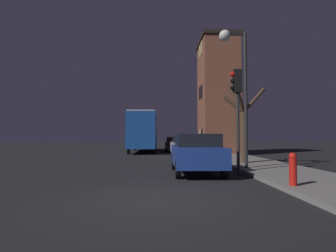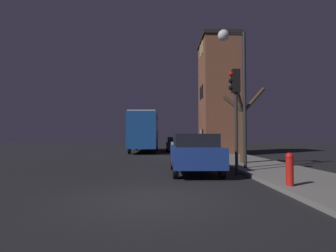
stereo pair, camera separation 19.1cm
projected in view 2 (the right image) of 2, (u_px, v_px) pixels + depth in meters
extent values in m
plane|color=black|center=(151.00, 199.00, 6.18)|extent=(120.00, 120.00, 0.00)
cube|color=brown|center=(218.00, 97.00, 22.39)|extent=(2.89, 4.10, 9.46)
cube|color=black|center=(218.00, 41.00, 22.59)|extent=(3.13, 4.34, 0.30)
cube|color=black|center=(202.00, 136.00, 21.72)|extent=(0.03, 0.70, 1.10)
cube|color=#E5C67F|center=(201.00, 136.00, 22.73)|extent=(0.03, 0.70, 1.10)
cube|color=black|center=(202.00, 91.00, 21.87)|extent=(0.03, 0.70, 1.10)
cube|color=black|center=(201.00, 93.00, 22.88)|extent=(0.03, 0.70, 1.10)
cube|color=#E5C67F|center=(202.00, 47.00, 22.02)|extent=(0.03, 0.70, 1.10)
cube|color=#E5C67F|center=(200.00, 51.00, 23.04)|extent=(0.03, 0.70, 1.10)
cylinder|color=#28282B|center=(245.00, 99.00, 11.41)|extent=(0.14, 0.14, 5.94)
cylinder|color=#28282B|center=(234.00, 34.00, 11.52)|extent=(0.90, 0.09, 0.09)
sphere|color=white|center=(224.00, 35.00, 11.51)|extent=(0.50, 0.50, 0.50)
cylinder|color=#28282B|center=(236.00, 133.00, 10.10)|extent=(0.12, 0.12, 3.19)
cube|color=black|center=(236.00, 81.00, 10.19)|extent=(0.30, 0.24, 0.90)
sphere|color=red|center=(231.00, 74.00, 10.19)|extent=(0.20, 0.20, 0.20)
sphere|color=black|center=(231.00, 81.00, 10.18)|extent=(0.20, 0.20, 0.20)
sphere|color=black|center=(231.00, 88.00, 10.17)|extent=(0.20, 0.20, 0.20)
cylinder|color=#473323|center=(243.00, 137.00, 13.54)|extent=(0.34, 0.34, 2.61)
cylinder|color=#473323|center=(235.00, 98.00, 13.89)|extent=(0.83, 0.72, 1.57)
cylinder|color=#473323|center=(253.00, 100.00, 13.48)|extent=(1.17, 0.50, 1.31)
cylinder|color=#473323|center=(234.00, 105.00, 13.71)|extent=(1.06, 0.41, 0.92)
cylinder|color=#473323|center=(233.00, 104.00, 13.85)|extent=(1.02, 0.68, 1.05)
cylinder|color=#473323|center=(240.00, 102.00, 13.31)|extent=(0.69, 0.82, 1.10)
cube|color=#194793|center=(145.00, 131.00, 25.44)|extent=(2.40, 9.29, 3.05)
cube|color=black|center=(145.00, 125.00, 25.46)|extent=(2.42, 8.55, 1.10)
cube|color=#B2B2B2|center=(145.00, 115.00, 25.51)|extent=(2.28, 8.83, 0.12)
cylinder|color=black|center=(157.00, 146.00, 28.42)|extent=(0.18, 0.96, 0.96)
cylinder|color=black|center=(136.00, 146.00, 28.37)|extent=(0.18, 0.96, 0.96)
cylinder|color=black|center=(155.00, 148.00, 22.38)|extent=(0.18, 0.96, 0.96)
cylinder|color=black|center=(129.00, 148.00, 22.34)|extent=(0.18, 0.96, 0.96)
cube|color=navy|center=(194.00, 155.00, 10.47)|extent=(1.82, 3.86, 0.74)
cube|color=black|center=(195.00, 140.00, 10.31)|extent=(1.60, 2.01, 0.49)
cylinder|color=black|center=(209.00, 162.00, 11.73)|extent=(0.18, 0.70, 0.70)
cylinder|color=black|center=(173.00, 162.00, 11.70)|extent=(0.18, 0.70, 0.70)
cylinder|color=black|center=(222.00, 168.00, 9.22)|extent=(0.18, 0.70, 0.70)
cylinder|color=black|center=(176.00, 169.00, 9.19)|extent=(0.18, 0.70, 0.70)
cube|color=#B7BABF|center=(184.00, 148.00, 19.03)|extent=(1.84, 4.49, 0.75)
cube|color=black|center=(185.00, 139.00, 18.83)|extent=(1.62, 2.34, 0.48)
cylinder|color=black|center=(193.00, 152.00, 20.49)|extent=(0.18, 0.60, 0.60)
cylinder|color=black|center=(172.00, 152.00, 20.46)|extent=(0.18, 0.60, 0.60)
cylinder|color=black|center=(199.00, 154.00, 17.58)|extent=(0.18, 0.60, 0.60)
cylinder|color=black|center=(174.00, 154.00, 17.54)|extent=(0.18, 0.60, 0.60)
cube|color=black|center=(176.00, 145.00, 26.04)|extent=(1.88, 4.20, 0.56)
cube|color=black|center=(176.00, 140.00, 25.85)|extent=(1.65, 2.18, 0.53)
cylinder|color=black|center=(183.00, 147.00, 27.41)|extent=(0.18, 0.70, 0.70)
cylinder|color=black|center=(167.00, 147.00, 27.37)|extent=(0.18, 0.70, 0.70)
cylinder|color=black|center=(185.00, 149.00, 24.68)|extent=(0.18, 0.70, 0.70)
cylinder|color=black|center=(168.00, 149.00, 24.65)|extent=(0.18, 0.70, 0.70)
cylinder|color=red|center=(290.00, 172.00, 7.14)|extent=(0.20, 0.20, 0.75)
sphere|color=red|center=(289.00, 156.00, 7.16)|extent=(0.21, 0.21, 0.21)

